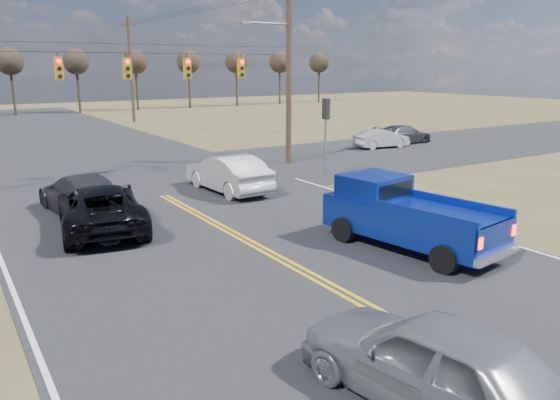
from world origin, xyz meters
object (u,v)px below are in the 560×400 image
black_suv (101,208)px  white_car_queue (228,173)px  cross_car_east_far (403,134)px  silver_suv (433,361)px  cross_car_east_near (382,139)px  dgrey_car_queue (82,194)px  pickup_truck (406,216)px

black_suv → white_car_queue: 6.93m
white_car_queue → cross_car_east_far: size_ratio=1.09×
silver_suv → cross_car_east_far: bearing=-142.9°
white_car_queue → cross_car_east_far: white_car_queue is taller
white_car_queue → silver_suv: bearing=71.7°
black_suv → cross_car_east_near: size_ratio=1.46×
dgrey_car_queue → cross_car_east_far: 24.99m
white_car_queue → cross_car_east_far: (17.55, 6.95, -0.16)m
silver_suv → dgrey_car_queue: silver_suv is taller
silver_suv → pickup_truck: bearing=-140.9°
black_suv → white_car_queue: size_ratio=1.12×
silver_suv → cross_car_east_far: (21.93, 22.75, -0.14)m
silver_suv → cross_car_east_far: size_ratio=1.03×
cross_car_east_far → dgrey_car_queue: bearing=104.9°
cross_car_east_far → silver_suv: bearing=133.7°
black_suv → pickup_truck: bearing=146.1°
pickup_truck → cross_car_east_near: size_ratio=1.51×
black_suv → dgrey_car_queue: bearing=-80.0°
black_suv → dgrey_car_queue: 2.47m
cross_car_east_far → white_car_queue: bearing=109.3°
pickup_truck → dgrey_car_queue: bearing=119.5°
cross_car_east_near → cross_car_east_far: size_ratio=0.84×
black_suv → silver_suv: bearing=107.6°
pickup_truck → black_suv: 10.03m
black_suv → white_car_queue: white_car_queue is taller
black_suv → white_car_queue: (6.29, 2.92, 0.05)m
black_suv → cross_car_east_near: (21.07, 9.13, -0.15)m
black_suv → cross_car_east_far: size_ratio=1.22×
silver_suv → white_car_queue: size_ratio=0.94×
pickup_truck → silver_suv: 8.12m
silver_suv → black_suv: bearing=-90.6°
pickup_truck → black_suv: size_ratio=1.04×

